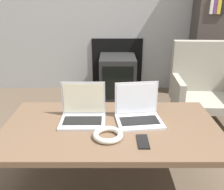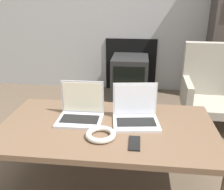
% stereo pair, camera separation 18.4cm
% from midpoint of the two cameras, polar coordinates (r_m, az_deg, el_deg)
% --- Properties ---
extents(table, '(1.38, 0.75, 0.45)m').
position_cam_midpoint_polar(table, '(1.62, -3.32, -8.03)').
color(table, brown).
rests_on(table, ground_plane).
extents(laptop_left, '(0.29, 0.23, 0.25)m').
position_cam_midpoint_polar(laptop_left, '(1.67, -9.60, -3.98)').
color(laptop_left, '#B2B2B7').
rests_on(laptop_left, table).
extents(laptop_right, '(0.32, 0.26, 0.25)m').
position_cam_midpoint_polar(laptop_right, '(1.65, 3.04, -4.06)').
color(laptop_right, silver).
rests_on(laptop_right, table).
extents(headphones, '(0.18, 0.18, 0.03)m').
position_cam_midpoint_polar(headphones, '(1.48, -4.37, -9.18)').
color(headphones, beige).
rests_on(headphones, table).
extents(phone, '(0.06, 0.15, 0.01)m').
position_cam_midpoint_polar(phone, '(1.44, 3.61, -10.69)').
color(phone, black).
rests_on(phone, table).
extents(tv, '(0.45, 0.52, 0.52)m').
position_cam_midpoint_polar(tv, '(3.21, -0.18, 4.26)').
color(tv, black).
rests_on(tv, ground_plane).
extents(armchair, '(0.64, 0.56, 0.80)m').
position_cam_midpoint_polar(armchair, '(2.71, 18.50, 2.61)').
color(armchair, gray).
rests_on(armchair, ground_plane).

